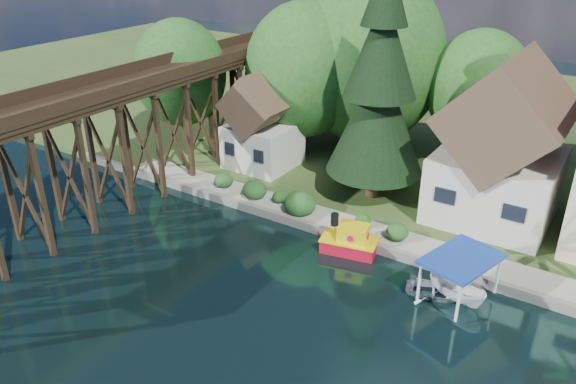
# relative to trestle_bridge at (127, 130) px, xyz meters

# --- Properties ---
(ground) EXTENTS (140.00, 140.00, 0.00)m
(ground) POSITION_rel_trestle_bridge_xyz_m (16.00, -5.17, -5.35)
(ground) COLOR black
(ground) RESTS_ON ground
(bank) EXTENTS (140.00, 52.00, 0.50)m
(bank) POSITION_rel_trestle_bridge_xyz_m (16.00, 28.83, -5.10)
(bank) COLOR #2B451B
(bank) RESTS_ON ground
(seawall) EXTENTS (60.00, 0.40, 0.62)m
(seawall) POSITION_rel_trestle_bridge_xyz_m (20.00, 2.83, -5.04)
(seawall) COLOR slate
(seawall) RESTS_ON ground
(promenade) EXTENTS (50.00, 2.60, 0.06)m
(promenade) POSITION_rel_trestle_bridge_xyz_m (22.00, 4.13, -4.82)
(promenade) COLOR gray
(promenade) RESTS_ON bank
(trestle_bridge) EXTENTS (4.12, 44.18, 9.30)m
(trestle_bridge) POSITION_rel_trestle_bridge_xyz_m (0.00, 0.00, 0.00)
(trestle_bridge) COLOR black
(trestle_bridge) RESTS_ON ground
(house_left) EXTENTS (7.64, 8.64, 11.02)m
(house_left) POSITION_rel_trestle_bridge_xyz_m (23.00, 10.83, -0.21)
(house_left) COLOR beige
(house_left) RESTS_ON bank
(shed) EXTENTS (5.09, 5.40, 7.85)m
(shed) POSITION_rel_trestle_bridge_xyz_m (5.00, 9.33, -1.52)
(shed) COLOR beige
(shed) RESTS_ON bank
(bg_trees) EXTENTS (49.90, 13.30, 10.57)m
(bg_trees) POSITION_rel_trestle_bridge_xyz_m (17.00, 16.08, 1.94)
(bg_trees) COLOR #382314
(bg_trees) RESTS_ON bank
(shrubs) EXTENTS (15.76, 2.47, 1.70)m
(shrubs) POSITION_rel_trestle_bridge_xyz_m (11.40, 4.09, -4.12)
(shrubs) COLOR #1F4519
(shrubs) RESTS_ON bank
(conifer) EXTENTS (6.79, 6.79, 16.71)m
(conifer) POSITION_rel_trestle_bridge_xyz_m (14.96, 8.97, 3.19)
(conifer) COLOR #382314
(conifer) RESTS_ON bank
(tugboat) EXTENTS (3.77, 2.56, 2.51)m
(tugboat) POSITION_rel_trestle_bridge_xyz_m (16.83, 2.00, -4.60)
(tugboat) COLOR #AD0B21
(tugboat) RESTS_ON ground
(boat_white_a) EXTENTS (4.06, 3.41, 0.72)m
(boat_white_a) POSITION_rel_trestle_bridge_xyz_m (22.98, 0.61, -4.99)
(boat_white_a) COLOR silver
(boat_white_a) RESTS_ON ground
(boat_canopy) EXTENTS (3.95, 4.87, 2.73)m
(boat_canopy) POSITION_rel_trestle_bridge_xyz_m (23.96, 0.73, -4.18)
(boat_canopy) COLOR white
(boat_canopy) RESTS_ON ground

